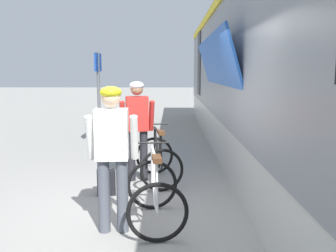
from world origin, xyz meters
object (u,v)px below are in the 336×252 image
object	(u,v)px
cyclist_far_in_red	(137,122)
platform_sign_post	(98,84)
bicycle_far_black	(158,160)
train_car	(332,69)
cyclist_near_in_white	(112,146)
bicycle_near_white	(155,194)
backpack_on_platform	(106,182)

from	to	relation	value
cyclist_far_in_red	platform_sign_post	world-z (taller)	platform_sign_post
bicycle_far_black	train_car	bearing A→B (deg)	-8.79
cyclist_near_in_white	bicycle_near_white	xyz separation A→B (m)	(0.49, 0.21, -0.65)
bicycle_near_white	bicycle_far_black	bearing A→B (deg)	90.75
bicycle_far_black	backpack_on_platform	bearing A→B (deg)	-139.83
train_car	cyclist_far_in_red	size ratio (longest dim) A/B	12.01
cyclist_far_in_red	cyclist_near_in_white	bearing A→B (deg)	-92.68
train_car	cyclist_near_in_white	world-z (taller)	train_car
cyclist_far_in_red	backpack_on_platform	distance (m)	1.24
backpack_on_platform	cyclist_far_in_red	bearing A→B (deg)	47.61
cyclist_near_in_white	platform_sign_post	xyz separation A→B (m)	(-1.10, 4.75, 0.57)
cyclist_near_in_white	cyclist_far_in_red	size ratio (longest dim) A/B	1.00
backpack_on_platform	bicycle_near_white	bearing A→B (deg)	-67.67
bicycle_far_black	backpack_on_platform	world-z (taller)	bicycle_far_black
cyclist_far_in_red	bicycle_far_black	world-z (taller)	cyclist_far_in_red
cyclist_near_in_white	bicycle_near_white	size ratio (longest dim) A/B	1.54
train_car	cyclist_far_in_red	xyz separation A→B (m)	(-3.10, 0.54, -0.91)
bicycle_near_white	bicycle_far_black	xyz separation A→B (m)	(-0.02, 1.77, 0.00)
cyclist_near_in_white	cyclist_far_in_red	distance (m)	2.10
train_car	backpack_on_platform	xyz separation A→B (m)	(-3.53, -0.24, -1.77)
cyclist_near_in_white	bicycle_far_black	bearing A→B (deg)	76.78
bicycle_far_black	cyclist_near_in_white	bearing A→B (deg)	-103.22
bicycle_near_white	backpack_on_platform	world-z (taller)	bicycle_near_white
bicycle_far_black	platform_sign_post	world-z (taller)	platform_sign_post
backpack_on_platform	platform_sign_post	world-z (taller)	platform_sign_post
cyclist_far_in_red	bicycle_far_black	distance (m)	0.76
bicycle_far_black	platform_sign_post	size ratio (longest dim) A/B	0.49
train_car	cyclist_far_in_red	distance (m)	3.28
train_car	cyclist_near_in_white	xyz separation A→B (m)	(-3.20, -1.55, -0.91)
bicycle_near_white	backpack_on_platform	xyz separation A→B (m)	(-0.81, 1.10, -0.20)
platform_sign_post	bicycle_far_black	bearing A→B (deg)	-60.61
cyclist_near_in_white	cyclist_far_in_red	bearing A→B (deg)	87.32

